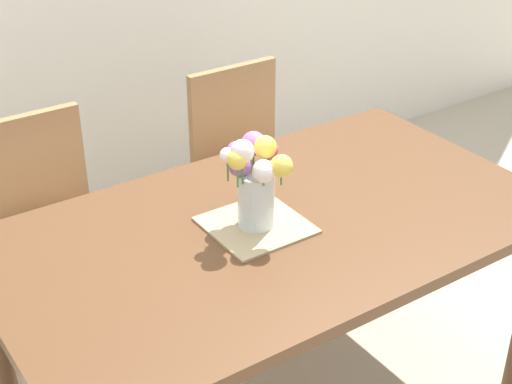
{
  "coord_description": "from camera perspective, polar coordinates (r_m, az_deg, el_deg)",
  "views": [
    {
      "loc": [
        -1.17,
        -1.63,
        2.02
      ],
      "look_at": [
        -0.06,
        0.01,
        0.89
      ],
      "focal_mm": 53.87,
      "sensor_mm": 36.0,
      "label": 1
    }
  ],
  "objects": [
    {
      "name": "dining_table",
      "position": [
        2.41,
        1.35,
        -4.03
      ],
      "size": [
        1.74,
        0.98,
        0.77
      ],
      "color": "brown",
      "rests_on": "ground_plane"
    },
    {
      "name": "chair_left",
      "position": [
        2.97,
        -15.28,
        -1.91
      ],
      "size": [
        0.42,
        0.42,
        0.9
      ],
      "rotation": [
        0.0,
        0.0,
        3.14
      ],
      "color": "#9E7047",
      "rests_on": "ground_plane"
    },
    {
      "name": "chair_right",
      "position": [
        3.31,
        -0.65,
        2.6
      ],
      "size": [
        0.42,
        0.42,
        0.9
      ],
      "rotation": [
        0.0,
        0.0,
        3.14
      ],
      "color": "#9E7047",
      "rests_on": "ground_plane"
    },
    {
      "name": "placemat",
      "position": [
        2.34,
        0.0,
        -2.47
      ],
      "size": [
        0.29,
        0.29,
        0.01
      ],
      "primitive_type": "cube",
      "color": "tan",
      "rests_on": "dining_table"
    },
    {
      "name": "flower_vase",
      "position": [
        2.26,
        -0.16,
        1.32
      ],
      "size": [
        0.22,
        0.22,
        0.3
      ],
      "color": "silver",
      "rests_on": "placemat"
    }
  ]
}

